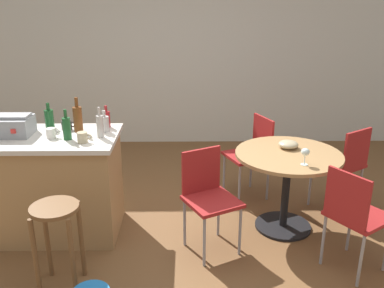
% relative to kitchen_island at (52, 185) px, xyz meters
% --- Properties ---
extents(ground_plane, '(8.80, 8.80, 0.00)m').
position_rel_kitchen_island_xyz_m(ground_plane, '(1.17, -0.25, -0.47)').
color(ground_plane, brown).
extents(back_wall, '(8.00, 0.10, 2.70)m').
position_rel_kitchen_island_xyz_m(back_wall, '(1.17, 2.52, 0.88)').
color(back_wall, beige).
rests_on(back_wall, ground_plane).
extents(kitchen_island, '(1.21, 0.73, 0.92)m').
position_rel_kitchen_island_xyz_m(kitchen_island, '(0.00, 0.00, 0.00)').
color(kitchen_island, '#A37A4C').
rests_on(kitchen_island, ground_plane).
extents(wooden_stool, '(0.34, 0.34, 0.67)m').
position_rel_kitchen_island_xyz_m(wooden_stool, '(0.27, -0.79, 0.03)').
color(wooden_stool, brown).
rests_on(wooden_stool, ground_plane).
extents(dining_table, '(0.94, 0.94, 0.75)m').
position_rel_kitchen_island_xyz_m(dining_table, '(2.11, 0.03, 0.10)').
color(dining_table, black).
rests_on(dining_table, ground_plane).
extents(folding_chair_near, '(0.52, 0.52, 0.87)m').
position_rel_kitchen_island_xyz_m(folding_chair_near, '(1.90, 0.71, 0.05)').
color(folding_chair_near, maroon).
rests_on(folding_chair_near, ground_plane).
extents(folding_chair_far, '(0.54, 0.54, 0.86)m').
position_rel_kitchen_island_xyz_m(folding_chair_far, '(1.38, -0.27, 0.04)').
color(folding_chair_far, maroon).
rests_on(folding_chair_far, ground_plane).
extents(folding_chair_left, '(0.56, 0.56, 0.87)m').
position_rel_kitchen_island_xyz_m(folding_chair_left, '(2.47, -0.63, 0.05)').
color(folding_chair_left, maroon).
rests_on(folding_chair_left, ground_plane).
extents(folding_chair_right, '(0.55, 0.55, 0.88)m').
position_rel_kitchen_island_xyz_m(folding_chair_right, '(2.74, 0.36, 0.06)').
color(folding_chair_right, maroon).
rests_on(folding_chair_right, ground_plane).
extents(toolbox, '(0.40, 0.28, 0.18)m').
position_rel_kitchen_island_xyz_m(toolbox, '(-0.33, 0.03, 0.55)').
color(toolbox, gray).
rests_on(toolbox, kitchen_island).
extents(bottle_0, '(0.07, 0.07, 0.26)m').
position_rel_kitchen_island_xyz_m(bottle_0, '(0.21, -0.09, 0.56)').
color(bottle_0, '#194C23').
rests_on(bottle_0, kitchen_island).
extents(bottle_1, '(0.08, 0.08, 0.23)m').
position_rel_kitchen_island_xyz_m(bottle_1, '(-0.04, 0.24, 0.55)').
color(bottle_1, '#194C23').
rests_on(bottle_1, kitchen_island).
extents(bottle_2, '(0.07, 0.07, 0.20)m').
position_rel_kitchen_island_xyz_m(bottle_2, '(0.48, 0.25, 0.54)').
color(bottle_2, maroon).
rests_on(bottle_2, kitchen_island).
extents(bottle_3, '(0.06, 0.06, 0.26)m').
position_rel_kitchen_island_xyz_m(bottle_3, '(0.48, -0.04, 0.56)').
color(bottle_3, '#B7B2AD').
rests_on(bottle_3, kitchen_island).
extents(bottle_4, '(0.08, 0.08, 0.31)m').
position_rel_kitchen_island_xyz_m(bottle_4, '(0.25, 0.12, 0.58)').
color(bottle_4, '#603314').
rests_on(bottle_4, kitchen_island).
extents(bottle_5, '(0.08, 0.08, 0.19)m').
position_rel_kitchen_island_xyz_m(bottle_5, '(0.48, 0.11, 0.53)').
color(bottle_5, '#B7B2AD').
rests_on(bottle_5, kitchen_island).
extents(cup_0, '(0.11, 0.08, 0.08)m').
position_rel_kitchen_island_xyz_m(cup_0, '(0.06, -0.05, 0.50)').
color(cup_0, white).
rests_on(cup_0, kitchen_island).
extents(cup_1, '(0.12, 0.08, 0.09)m').
position_rel_kitchen_island_xyz_m(cup_1, '(0.36, -0.17, 0.50)').
color(cup_1, tan).
rests_on(cup_1, kitchen_island).
extents(cup_2, '(0.13, 0.09, 0.08)m').
position_rel_kitchen_island_xyz_m(cup_2, '(0.13, 0.18, 0.50)').
color(cup_2, '#383838').
rests_on(cup_2, kitchen_island).
extents(wine_glass, '(0.07, 0.07, 0.14)m').
position_rel_kitchen_island_xyz_m(wine_glass, '(2.17, -0.24, 0.39)').
color(wine_glass, silver).
rests_on(wine_glass, dining_table).
extents(serving_bowl, '(0.18, 0.18, 0.07)m').
position_rel_kitchen_island_xyz_m(serving_bowl, '(2.13, 0.16, 0.32)').
color(serving_bowl, tan).
rests_on(serving_bowl, dining_table).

